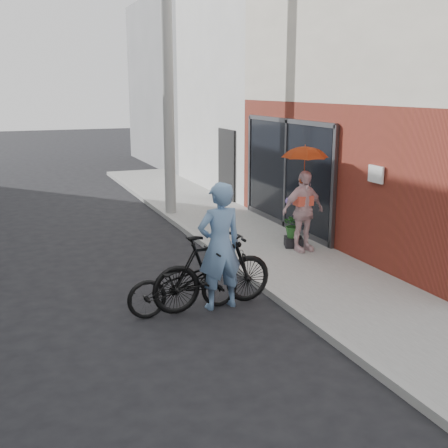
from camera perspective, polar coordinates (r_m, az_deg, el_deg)
ground at (r=9.05m, az=-1.17°, el=-7.71°), size 80.00×80.00×0.00m
sidewalk at (r=11.57m, az=5.06°, el=-2.64°), size 2.20×24.00×0.12m
curb at (r=11.11m, az=-0.29°, el=-3.28°), size 0.12×24.00×0.12m
plaster_building at (r=19.72m, az=9.46°, el=14.05°), size 8.00×6.00×7.00m
east_building_far at (r=25.96m, az=1.21°, el=14.08°), size 8.00×8.00×7.00m
utility_pole at (r=14.47m, az=-5.73°, el=14.39°), size 0.28×0.28×7.00m
officer at (r=8.45m, az=-0.45°, el=-2.27°), size 0.75×0.53×1.96m
bike_left at (r=8.45m, az=-4.11°, el=-5.98°), size 1.78×0.69×0.92m
bike_right at (r=8.56m, az=-1.13°, el=-4.80°), size 1.98×0.68×1.17m
kimono_woman at (r=11.19m, az=8.03°, el=1.30°), size 0.98×0.50×1.62m
parasol at (r=11.01m, az=8.23°, el=7.34°), size 0.86×0.86×0.75m
planter at (r=11.63m, az=7.07°, el=-1.82°), size 0.47×0.47×0.19m
potted_plant at (r=11.54m, az=7.13°, el=-0.07°), size 0.49×0.42×0.54m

